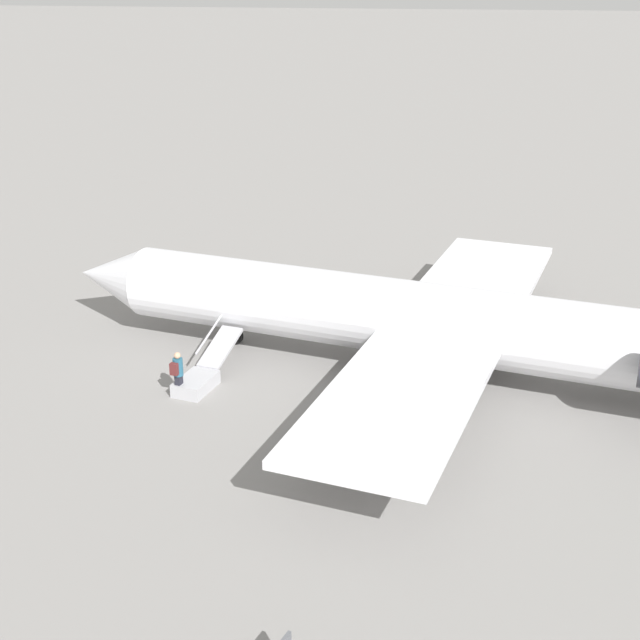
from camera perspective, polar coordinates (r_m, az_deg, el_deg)
name	(u,v)px	position (r m, az deg, el deg)	size (l,w,h in m)	color
ground_plane	(414,373)	(34.26, 6.04, -3.37)	(600.00, 600.00, 0.00)	gray
airplane_main	(442,322)	(33.15, 7.84, -0.12)	(30.27, 22.99, 7.47)	silver
boarding_stairs	(201,376)	(33.20, -7.63, -3.57)	(1.73, 4.14, 1.81)	#B2B2B7
passenger	(178,372)	(32.18, -9.09, -3.29)	(0.38, 0.56, 1.74)	#23232D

